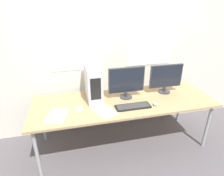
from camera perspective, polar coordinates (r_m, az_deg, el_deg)
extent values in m
plane|color=#565156|center=(2.59, 5.98, -22.00)|extent=(14.00, 14.00, 0.00)
cube|color=beige|center=(2.75, 0.57, 13.53)|extent=(8.00, 0.06, 2.70)
cube|color=white|center=(2.60, -11.72, 18.63)|extent=(0.71, 0.01, 1.26)
cube|color=white|center=(2.86, 12.14, 19.09)|extent=(0.71, 0.01, 1.26)
cube|color=tan|center=(2.48, 3.56, -4.10)|extent=(2.36, 0.83, 0.03)
cylinder|color=#99999E|center=(2.36, -21.89, -18.18)|extent=(0.04, 0.04, 0.67)
cylinder|color=#99999E|center=(2.91, 26.99, -10.36)|extent=(0.04, 0.04, 0.67)
cylinder|color=#99999E|center=(2.89, -20.39, -9.36)|extent=(0.04, 0.04, 0.67)
cylinder|color=#99999E|center=(3.35, 20.02, -4.38)|extent=(0.04, 0.04, 0.67)
cube|color=silver|center=(2.44, -5.79, 1.78)|extent=(0.18, 0.45, 0.46)
cube|color=black|center=(2.24, -4.95, -0.41)|extent=(0.13, 0.00, 0.28)
cylinder|color=#333338|center=(2.55, 4.27, -2.69)|extent=(0.17, 0.17, 0.02)
cylinder|color=#333338|center=(2.53, 4.31, -1.72)|extent=(0.04, 0.04, 0.08)
cube|color=#333338|center=(2.45, 4.45, 2.47)|extent=(0.48, 0.03, 0.34)
cube|color=black|center=(2.43, 4.57, 2.34)|extent=(0.46, 0.00, 0.32)
cylinder|color=#333338|center=(2.79, 15.58, -1.07)|extent=(0.17, 0.17, 0.02)
cylinder|color=#333338|center=(2.77, 15.69, -0.17)|extent=(0.04, 0.04, 0.08)
cube|color=#333338|center=(2.70, 16.15, 3.53)|extent=(0.47, 0.03, 0.33)
cube|color=black|center=(2.69, 16.31, 3.41)|extent=(0.45, 0.00, 0.30)
cube|color=black|center=(2.32, 6.41, -5.62)|extent=(0.43, 0.15, 0.02)
cube|color=#383838|center=(2.32, 6.42, -5.38)|extent=(0.40, 0.13, 0.00)
ellipsoid|color=#B2B2B7|center=(2.42, 13.03, -4.75)|extent=(0.06, 0.08, 0.03)
cube|color=#99999E|center=(2.30, -9.95, -6.41)|extent=(0.09, 0.13, 0.01)
cube|color=white|center=(2.24, -16.45, -8.06)|extent=(0.29, 0.34, 0.00)
cube|color=white|center=(2.23, -2.09, -7.15)|extent=(0.31, 0.36, 0.00)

